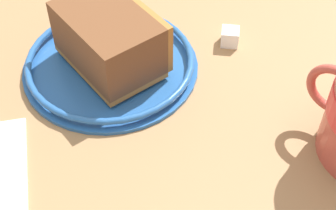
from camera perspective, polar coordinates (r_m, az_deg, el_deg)
The scene contains 4 objects.
ground_plane at distance 53.89cm, azimuth 3.23°, elevation 0.96°, with size 111.15×111.15×3.97cm, color #936D47.
small_plate at distance 53.81cm, azimuth -6.47°, elevation 4.69°, with size 18.43×18.43×1.52cm.
cake_slice at distance 51.83cm, azimuth -6.51°, elevation 7.38°, with size 12.53×13.21×6.10cm.
sugar_cube at distance 56.80cm, azimuth 6.96°, elevation 7.61°, with size 1.89×1.89×1.89cm, color white.
Camera 1 is at (-3.93, -36.96, 37.02)cm, focal length 54.32 mm.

